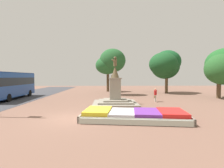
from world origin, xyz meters
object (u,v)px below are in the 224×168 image
Objects in this scene: statue_monument at (115,95)px; city_bus at (10,84)px; flower_planter at (134,115)px; pedestrian_with_handbag at (155,94)px.

statue_monument reaches higher than city_bus.
flower_planter is at bearing -38.39° from city_bus.
flower_planter is 6.75m from statue_monument.
pedestrian_with_handbag is (17.56, -2.98, -1.07)m from city_bus.
statue_monument is 4.76m from pedestrian_with_handbag.
pedestrian_with_handbag is (4.56, 1.39, -0.06)m from statue_monument.
city_bus is 17.85m from pedestrian_with_handbag.
city_bus is at bearing 170.36° from pedestrian_with_handbag.
statue_monument is at bearing -163.09° from pedestrian_with_handbag.
pedestrian_with_handbag is at bearing 16.91° from statue_monument.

